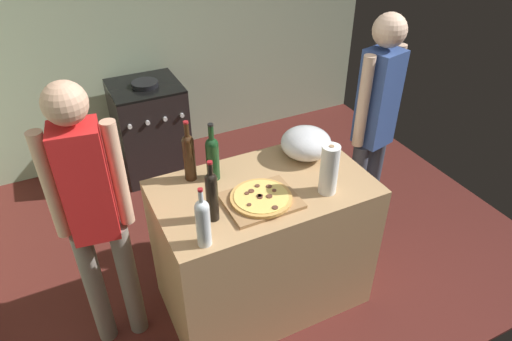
# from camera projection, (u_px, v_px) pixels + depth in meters

# --- Properties ---
(ground_plane) EXTENTS (4.39, 3.44, 0.02)m
(ground_plane) POSITION_uv_depth(u_px,v_px,m) (223.00, 227.00, 3.75)
(ground_plane) COLOR #511E19
(kitchen_wall_rear) EXTENTS (4.39, 0.10, 2.60)m
(kitchen_wall_rear) POSITION_uv_depth(u_px,v_px,m) (154.00, 19.00, 4.09)
(kitchen_wall_rear) COLOR #99A889
(kitchen_wall_rear) RESTS_ON ground_plane
(counter) EXTENTS (1.26, 0.74, 0.93)m
(counter) POSITION_uv_depth(u_px,v_px,m) (263.00, 245.00, 2.90)
(counter) COLOR tan
(counter) RESTS_ON ground_plane
(cutting_board) EXTENTS (0.40, 0.32, 0.02)m
(cutting_board) POSITION_uv_depth(u_px,v_px,m) (261.00, 200.00, 2.51)
(cutting_board) COLOR #9E7247
(cutting_board) RESTS_ON counter
(pizza) EXTENTS (0.34, 0.34, 0.03)m
(pizza) POSITION_uv_depth(u_px,v_px,m) (261.00, 197.00, 2.50)
(pizza) COLOR tan
(pizza) RESTS_ON cutting_board
(mixing_bowl) EXTENTS (0.32, 0.32, 0.19)m
(mixing_bowl) POSITION_uv_depth(u_px,v_px,m) (306.00, 143.00, 2.84)
(mixing_bowl) COLOR #B2B2B7
(mixing_bowl) RESTS_ON counter
(paper_towel_roll) EXTENTS (0.10, 0.10, 0.30)m
(paper_towel_roll) POSITION_uv_depth(u_px,v_px,m) (329.00, 170.00, 2.51)
(paper_towel_roll) COLOR white
(paper_towel_roll) RESTS_ON counter
(wine_bottle_amber) EXTENTS (0.08, 0.08, 0.36)m
(wine_bottle_amber) POSITION_uv_depth(u_px,v_px,m) (212.00, 156.00, 2.61)
(wine_bottle_amber) COLOR #143819
(wine_bottle_amber) RESTS_ON counter
(wine_bottle_clear) EXTENTS (0.07, 0.07, 0.34)m
(wine_bottle_clear) POSITION_uv_depth(u_px,v_px,m) (203.00, 221.00, 2.16)
(wine_bottle_clear) COLOR silver
(wine_bottle_clear) RESTS_ON counter
(wine_bottle_green) EXTENTS (0.07, 0.07, 0.38)m
(wine_bottle_green) POSITION_uv_depth(u_px,v_px,m) (189.00, 155.00, 2.61)
(wine_bottle_green) COLOR #331E0F
(wine_bottle_green) RESTS_ON counter
(wine_bottle_dark) EXTENTS (0.06, 0.06, 0.36)m
(wine_bottle_dark) POSITION_uv_depth(u_px,v_px,m) (212.00, 194.00, 2.31)
(wine_bottle_dark) COLOR black
(wine_bottle_dark) RESTS_ON counter
(stove) EXTENTS (0.60, 0.60, 0.91)m
(stove) POSITION_uv_depth(u_px,v_px,m) (150.00, 129.00, 4.19)
(stove) COLOR black
(stove) RESTS_ON ground_plane
(person_in_stripes) EXTENTS (0.39, 0.23, 1.71)m
(person_in_stripes) POSITION_uv_depth(u_px,v_px,m) (93.00, 210.00, 2.36)
(person_in_stripes) COLOR slate
(person_in_stripes) RESTS_ON ground_plane
(person_in_red) EXTENTS (0.37, 0.24, 1.75)m
(person_in_red) POSITION_uv_depth(u_px,v_px,m) (374.00, 123.00, 3.09)
(person_in_red) COLOR #383D4C
(person_in_red) RESTS_ON ground_plane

